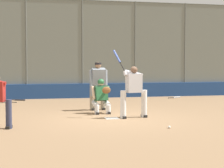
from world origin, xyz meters
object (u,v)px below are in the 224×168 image
object	(u,v)px
batter_at_plate	(134,90)
spare_bat_near_backstop	(19,100)
baseball_loose	(169,127)
spare_bat_by_padding	(96,104)
umpire_home	(98,84)
spare_bat_third_base_side	(5,102)
spare_bat_first_base_side	(176,97)
catcher_behind_plate	(101,96)

from	to	relation	value
batter_at_plate	spare_bat_near_backstop	size ratio (longest dim) A/B	2.58
baseball_loose	spare_bat_by_padding	bearing A→B (deg)	-80.81
umpire_home	spare_bat_third_base_side	distance (m)	5.06
spare_bat_near_backstop	spare_bat_third_base_side	bearing A→B (deg)	-100.04
spare_bat_first_base_side	baseball_loose	xyz separation A→B (m)	(3.47, 8.29, 0.00)
spare_bat_by_padding	spare_bat_third_base_side	world-z (taller)	same
spare_bat_near_backstop	spare_bat_first_base_side	world-z (taller)	same
spare_bat_near_backstop	spare_bat_first_base_side	size ratio (longest dim) A/B	1.07
spare_bat_by_padding	spare_bat_first_base_side	xyz separation A→B (m)	(-4.47, -2.13, 0.00)
catcher_behind_plate	spare_bat_first_base_side	distance (m)	6.89
catcher_behind_plate	spare_bat_by_padding	bearing A→B (deg)	-99.53
spare_bat_by_padding	spare_bat_third_base_side	bearing A→B (deg)	42.80
umpire_home	spare_bat_third_base_side	size ratio (longest dim) A/B	2.21
catcher_behind_plate	spare_bat_by_padding	size ratio (longest dim) A/B	1.48
catcher_behind_plate	baseball_loose	xyz separation A→B (m)	(-1.27, 3.33, -0.60)
umpire_home	spare_bat_first_base_side	distance (m)	6.24
umpire_home	spare_bat_near_backstop	world-z (taller)	umpire_home
batter_at_plate	baseball_loose	world-z (taller)	batter_at_plate
umpire_home	spare_bat_first_base_side	world-z (taller)	umpire_home
catcher_behind_plate	spare_bat_third_base_side	bearing A→B (deg)	-54.58
batter_at_plate	spare_bat_by_padding	xyz separation A→B (m)	(0.56, -4.07, -0.88)
spare_bat_by_padding	baseball_loose	world-z (taller)	baseball_loose
catcher_behind_plate	umpire_home	world-z (taller)	umpire_home
spare_bat_by_padding	spare_bat_third_base_side	distance (m)	4.14
catcher_behind_plate	umpire_home	bearing A→B (deg)	-96.80
umpire_home	spare_bat_third_base_side	xyz separation A→B (m)	(3.63, -3.39, -0.94)
umpire_home	catcher_behind_plate	bearing A→B (deg)	81.99
spare_bat_third_base_side	baseball_loose	bearing A→B (deg)	143.53
spare_bat_by_padding	spare_bat_third_base_side	size ratio (longest dim) A/B	1.01
spare_bat_by_padding	spare_bat_first_base_side	distance (m)	4.95
umpire_home	baseball_loose	xyz separation A→B (m)	(-1.22, 4.29, -0.94)
umpire_home	spare_bat_first_base_side	xyz separation A→B (m)	(-4.69, -4.01, -0.94)
spare_bat_by_padding	baseball_loose	distance (m)	6.25
spare_bat_third_base_side	baseball_loose	xyz separation A→B (m)	(-4.85, 7.68, 0.00)
umpire_home	spare_bat_by_padding	bearing A→B (deg)	-102.13
batter_at_plate	spare_bat_by_padding	bearing A→B (deg)	-92.02
batter_at_plate	umpire_home	distance (m)	2.32
spare_bat_near_backstop	umpire_home	bearing A→B (deg)	-32.21
spare_bat_near_backstop	baseball_loose	size ratio (longest dim) A/B	11.57
spare_bat_near_backstop	batter_at_plate	bearing A→B (deg)	-37.06
batter_at_plate	spare_bat_third_base_side	xyz separation A→B (m)	(4.42, -5.58, -0.88)
catcher_behind_plate	spare_bat_first_base_side	size ratio (longest dim) A/B	1.53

